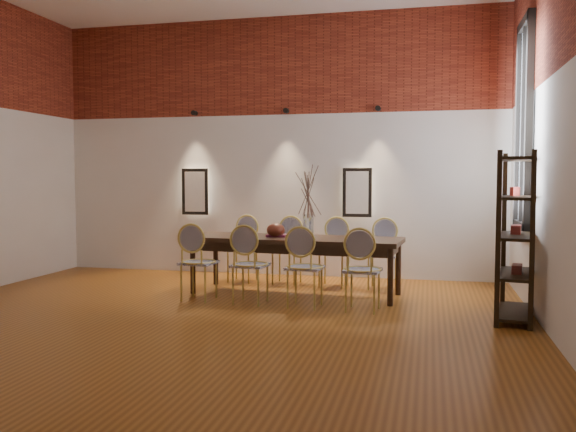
% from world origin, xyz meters
% --- Properties ---
extents(floor, '(7.00, 7.00, 0.02)m').
position_xyz_m(floor, '(0.00, 0.00, -0.01)').
color(floor, '#915219').
rests_on(floor, ground).
extents(wall_back, '(7.00, 0.10, 4.00)m').
position_xyz_m(wall_back, '(0.00, 3.55, 2.00)').
color(wall_back, silver).
rests_on(wall_back, ground).
extents(wall_right, '(0.10, 7.00, 4.00)m').
position_xyz_m(wall_right, '(3.55, 0.00, 2.00)').
color(wall_right, silver).
rests_on(wall_right, ground).
extents(brick_band_back, '(7.00, 0.02, 1.50)m').
position_xyz_m(brick_band_back, '(0.00, 3.48, 3.25)').
color(brick_band_back, maroon).
rests_on(brick_band_back, ground).
extents(niche_left, '(0.36, 0.06, 0.66)m').
position_xyz_m(niche_left, '(-1.30, 3.45, 1.30)').
color(niche_left, '#FFEAC6').
rests_on(niche_left, wall_back).
extents(niche_right, '(0.36, 0.06, 0.66)m').
position_xyz_m(niche_right, '(1.30, 3.45, 1.30)').
color(niche_right, '#FFEAC6').
rests_on(niche_right, wall_back).
extents(spot_fixture_left, '(0.08, 0.10, 0.08)m').
position_xyz_m(spot_fixture_left, '(-1.30, 3.42, 2.55)').
color(spot_fixture_left, black).
rests_on(spot_fixture_left, wall_back).
extents(spot_fixture_mid, '(0.08, 0.10, 0.08)m').
position_xyz_m(spot_fixture_mid, '(0.20, 3.42, 2.55)').
color(spot_fixture_mid, black).
rests_on(spot_fixture_mid, wall_back).
extents(spot_fixture_right, '(0.08, 0.10, 0.08)m').
position_xyz_m(spot_fixture_right, '(1.60, 3.42, 2.55)').
color(spot_fixture_right, black).
rests_on(spot_fixture_right, wall_back).
extents(window_glass, '(0.02, 0.78, 2.38)m').
position_xyz_m(window_glass, '(3.46, 2.00, 2.15)').
color(window_glass, silver).
rests_on(window_glass, wall_right).
extents(window_frame, '(0.08, 0.90, 2.50)m').
position_xyz_m(window_frame, '(3.44, 2.00, 2.15)').
color(window_frame, black).
rests_on(window_frame, wall_right).
extents(window_mullion, '(0.06, 0.06, 2.40)m').
position_xyz_m(window_mullion, '(3.44, 2.00, 2.15)').
color(window_mullion, black).
rests_on(window_mullion, wall_right).
extents(dining_table, '(2.81, 1.10, 0.75)m').
position_xyz_m(dining_table, '(0.66, 1.97, 0.38)').
color(dining_table, '#311D12').
rests_on(dining_table, floor).
extents(chair_near_a, '(0.47, 0.47, 0.94)m').
position_xyz_m(chair_near_a, '(-0.43, 1.33, 0.47)').
color(chair_near_a, tan).
rests_on(chair_near_a, floor).
extents(chair_near_b, '(0.47, 0.47, 0.94)m').
position_xyz_m(chair_near_b, '(0.26, 1.28, 0.47)').
color(chair_near_b, tan).
rests_on(chair_near_b, floor).
extents(chair_near_c, '(0.47, 0.47, 0.94)m').
position_xyz_m(chair_near_c, '(0.94, 1.22, 0.47)').
color(chair_near_c, tan).
rests_on(chair_near_c, floor).
extents(chair_near_d, '(0.47, 0.47, 0.94)m').
position_xyz_m(chair_near_d, '(1.63, 1.17, 0.47)').
color(chair_near_d, tan).
rests_on(chair_near_d, floor).
extents(chair_far_a, '(0.47, 0.47, 0.94)m').
position_xyz_m(chair_far_a, '(-0.31, 2.77, 0.47)').
color(chair_far_a, tan).
rests_on(chair_far_a, floor).
extents(chair_far_b, '(0.47, 0.47, 0.94)m').
position_xyz_m(chair_far_b, '(0.38, 2.71, 0.47)').
color(chair_far_b, tan).
rests_on(chair_far_b, floor).
extents(chair_far_c, '(0.47, 0.47, 0.94)m').
position_xyz_m(chair_far_c, '(1.06, 2.66, 0.47)').
color(chair_far_c, tan).
rests_on(chair_far_c, floor).
extents(chair_far_d, '(0.47, 0.47, 0.94)m').
position_xyz_m(chair_far_d, '(1.75, 2.60, 0.47)').
color(chair_far_d, tan).
rests_on(chair_far_d, floor).
extents(vase, '(0.14, 0.14, 0.30)m').
position_xyz_m(vase, '(0.84, 1.95, 0.90)').
color(vase, silver).
rests_on(vase, dining_table).
extents(dried_branches, '(0.50, 0.50, 0.70)m').
position_xyz_m(dried_branches, '(0.84, 1.95, 1.35)').
color(dried_branches, brown).
rests_on(dried_branches, vase).
extents(bowl, '(0.24, 0.24, 0.18)m').
position_xyz_m(bowl, '(0.41, 1.94, 0.84)').
color(bowl, '#5F2516').
rests_on(bowl, dining_table).
extents(book, '(0.27, 0.20, 0.03)m').
position_xyz_m(book, '(0.42, 1.98, 0.77)').
color(book, '#8E2C5D').
rests_on(book, dining_table).
extents(shelving_rack, '(0.54, 1.05, 1.80)m').
position_xyz_m(shelving_rack, '(3.28, 1.12, 0.90)').
color(shelving_rack, black).
rests_on(shelving_rack, floor).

